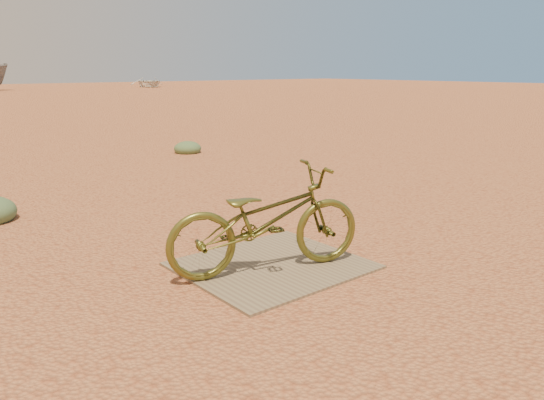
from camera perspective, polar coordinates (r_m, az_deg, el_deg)
ground at (r=4.69m, az=4.28°, el=-7.15°), size 120.00×120.00×0.00m
plywood_board at (r=4.67m, az=0.00°, el=-7.04°), size 1.49×1.32×0.02m
bicycle at (r=4.40m, az=-0.64°, el=-2.14°), size 1.79×1.07×0.89m
boat_far_right at (r=50.45m, az=-13.11°, el=12.25°), size 4.16×4.92×0.87m
kale_b at (r=11.05m, az=-9.05°, el=5.05°), size 0.56×0.56×0.31m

